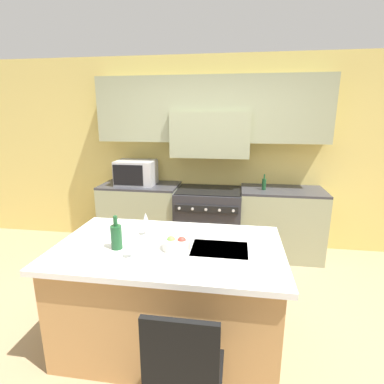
{
  "coord_description": "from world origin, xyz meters",
  "views": [
    {
      "loc": [
        0.37,
        -2.18,
        1.92
      ],
      "look_at": [
        -0.07,
        0.74,
        1.15
      ],
      "focal_mm": 28.0,
      "sensor_mm": 36.0,
      "label": 1
    }
  ],
  "objects_px": {
    "wine_glass_near": "(131,240)",
    "island_chair": "(184,374)",
    "wine_bottle": "(116,236)",
    "oil_bottle_on_counter": "(264,184)",
    "microwave": "(136,173)",
    "wine_glass_far": "(146,220)",
    "fruit_bowl": "(176,244)",
    "range_stove": "(208,221)"
  },
  "relations": [
    {
      "from": "wine_glass_near",
      "to": "wine_bottle",
      "type": "bearing_deg",
      "value": 141.23
    },
    {
      "from": "wine_bottle",
      "to": "range_stove",
      "type": "bearing_deg",
      "value": 74.38
    },
    {
      "from": "range_stove",
      "to": "fruit_bowl",
      "type": "relative_size",
      "value": 4.12
    },
    {
      "from": "oil_bottle_on_counter",
      "to": "fruit_bowl",
      "type": "bearing_deg",
      "value": -113.79
    },
    {
      "from": "microwave",
      "to": "wine_glass_near",
      "type": "distance_m",
      "value": 2.18
    },
    {
      "from": "microwave",
      "to": "wine_glass_near",
      "type": "height_order",
      "value": "microwave"
    },
    {
      "from": "oil_bottle_on_counter",
      "to": "wine_glass_far",
      "type": "bearing_deg",
      "value": -125.12
    },
    {
      "from": "wine_bottle",
      "to": "fruit_bowl",
      "type": "bearing_deg",
      "value": 7.76
    },
    {
      "from": "microwave",
      "to": "fruit_bowl",
      "type": "distance_m",
      "value": 2.12
    },
    {
      "from": "wine_glass_near",
      "to": "island_chair",
      "type": "bearing_deg",
      "value": -50.87
    },
    {
      "from": "wine_glass_near",
      "to": "fruit_bowl",
      "type": "bearing_deg",
      "value": 33.61
    },
    {
      "from": "range_stove",
      "to": "microwave",
      "type": "distance_m",
      "value": 1.23
    },
    {
      "from": "microwave",
      "to": "oil_bottle_on_counter",
      "type": "distance_m",
      "value": 1.77
    },
    {
      "from": "microwave",
      "to": "island_chair",
      "type": "height_order",
      "value": "microwave"
    },
    {
      "from": "wine_glass_near",
      "to": "oil_bottle_on_counter",
      "type": "height_order",
      "value": "oil_bottle_on_counter"
    },
    {
      "from": "range_stove",
      "to": "fruit_bowl",
      "type": "distance_m",
      "value": 1.92
    },
    {
      "from": "range_stove",
      "to": "wine_glass_far",
      "type": "xyz_separation_m",
      "value": [
        -0.39,
        -1.63,
        0.58
      ]
    },
    {
      "from": "wine_bottle",
      "to": "wine_glass_far",
      "type": "distance_m",
      "value": 0.33
    },
    {
      "from": "microwave",
      "to": "fruit_bowl",
      "type": "relative_size",
      "value": 2.42
    },
    {
      "from": "microwave",
      "to": "wine_bottle",
      "type": "bearing_deg",
      "value": -75.64
    },
    {
      "from": "fruit_bowl",
      "to": "wine_glass_far",
      "type": "bearing_deg",
      "value": 143.55
    },
    {
      "from": "wine_bottle",
      "to": "fruit_bowl",
      "type": "xyz_separation_m",
      "value": [
        0.46,
        0.06,
        -0.06
      ]
    },
    {
      "from": "wine_glass_near",
      "to": "range_stove",
      "type": "bearing_deg",
      "value": 79.78
    },
    {
      "from": "range_stove",
      "to": "wine_bottle",
      "type": "bearing_deg",
      "value": -105.62
    },
    {
      "from": "wine_bottle",
      "to": "oil_bottle_on_counter",
      "type": "height_order",
      "value": "wine_bottle"
    },
    {
      "from": "wine_bottle",
      "to": "wine_glass_far",
      "type": "bearing_deg",
      "value": 63.87
    },
    {
      "from": "island_chair",
      "to": "range_stove",
      "type": "bearing_deg",
      "value": 92.65
    },
    {
      "from": "microwave",
      "to": "oil_bottle_on_counter",
      "type": "height_order",
      "value": "microwave"
    },
    {
      "from": "island_chair",
      "to": "wine_glass_near",
      "type": "relative_size",
      "value": 4.75
    },
    {
      "from": "island_chair",
      "to": "wine_glass_near",
      "type": "height_order",
      "value": "wine_glass_near"
    },
    {
      "from": "range_stove",
      "to": "fruit_bowl",
      "type": "bearing_deg",
      "value": -92.3
    },
    {
      "from": "range_stove",
      "to": "fruit_bowl",
      "type": "height_order",
      "value": "fruit_bowl"
    },
    {
      "from": "range_stove",
      "to": "island_chair",
      "type": "bearing_deg",
      "value": -87.35
    },
    {
      "from": "fruit_bowl",
      "to": "oil_bottle_on_counter",
      "type": "bearing_deg",
      "value": 66.21
    },
    {
      "from": "wine_bottle",
      "to": "fruit_bowl",
      "type": "distance_m",
      "value": 0.47
    },
    {
      "from": "microwave",
      "to": "wine_glass_far",
      "type": "height_order",
      "value": "microwave"
    },
    {
      "from": "wine_bottle",
      "to": "wine_glass_near",
      "type": "height_order",
      "value": "wine_bottle"
    },
    {
      "from": "island_chair",
      "to": "fruit_bowl",
      "type": "distance_m",
      "value": 0.92
    },
    {
      "from": "wine_glass_near",
      "to": "oil_bottle_on_counter",
      "type": "relative_size",
      "value": 0.97
    },
    {
      "from": "wine_glass_near",
      "to": "wine_glass_far",
      "type": "relative_size",
      "value": 1.0
    },
    {
      "from": "range_stove",
      "to": "wine_glass_near",
      "type": "xyz_separation_m",
      "value": [
        -0.37,
        -2.06,
        0.58
      ]
    },
    {
      "from": "wine_glass_far",
      "to": "oil_bottle_on_counter",
      "type": "bearing_deg",
      "value": 54.88
    }
  ]
}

